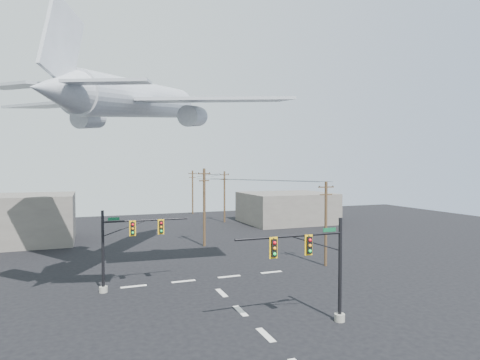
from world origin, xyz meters
name	(u,v)px	position (x,y,z in m)	size (l,w,h in m)	color
ground	(266,335)	(0.00, 0.00, 0.00)	(120.00, 120.00, 0.00)	black
lane_markings	(234,304)	(0.00, 5.33, 0.01)	(14.00, 21.20, 0.01)	silver
signal_mast_near	(319,267)	(3.55, 0.18, 3.48)	(7.17, 0.70, 6.38)	gray
signal_mast_far	(123,247)	(-6.85, 11.25, 3.37)	(6.82, 0.68, 6.20)	gray
utility_pole_a	(326,222)	(11.85, 12.28, 4.22)	(1.62, 0.27, 8.07)	#4E3A21
utility_pole_b	(204,206)	(3.57, 25.50, 4.84)	(1.76, 0.88, 9.25)	#4E3A21
utility_pole_c	(224,196)	(12.25, 43.86, 4.53)	(1.74, 0.55, 8.65)	#4E3A21
utility_pole_d	(193,191)	(10.15, 57.60, 4.53)	(1.77, 0.50, 8.65)	#4E3A21
power_lines	(223,176)	(8.77, 34.22, 8.13)	(10.33, 45.34, 0.32)	black
airliner	(141,100)	(-5.00, 14.90, 15.14)	(23.07, 25.33, 7.26)	#B7BBC4
building_right	(286,208)	(22.00, 40.00, 2.50)	(14.00, 12.00, 5.00)	#66615A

